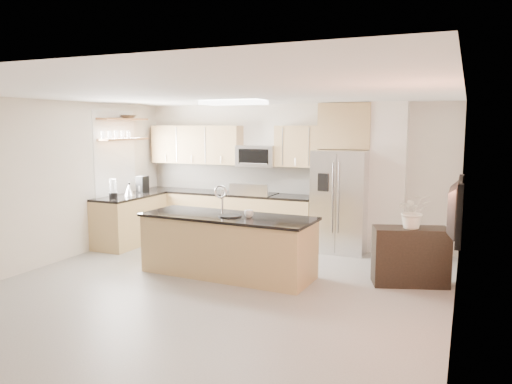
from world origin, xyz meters
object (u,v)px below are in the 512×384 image
at_px(coffee_maker, 142,185).
at_px(kettle, 129,190).
at_px(blender, 113,190).
at_px(microwave, 257,156).
at_px(refrigerator, 341,201).
at_px(bowl, 128,116).
at_px(television, 448,208).
at_px(range, 255,217).
at_px(credenza, 410,256).
at_px(island, 228,245).
at_px(platter, 230,216).
at_px(flower_vase, 414,202).
at_px(cup, 249,214).

bearing_deg(coffee_maker, kettle, -82.09).
height_order(blender, kettle, blender).
xyz_separation_m(microwave, refrigerator, (1.66, -0.17, -0.74)).
relative_size(microwave, bowl, 2.19).
relative_size(refrigerator, television, 1.65).
height_order(range, coffee_maker, coffee_maker).
bearing_deg(blender, credenza, -0.28).
xyz_separation_m(refrigerator, bowl, (-3.91, -0.75, 1.49)).
xyz_separation_m(microwave, island, (0.47, -2.23, -1.18)).
height_order(blender, television, television).
bearing_deg(island, refrigerator, 62.67).
distance_m(range, platter, 2.27).
bearing_deg(television, island, 71.52).
bearing_deg(flower_vase, range, 152.34).
height_order(cup, coffee_maker, coffee_maker).
bearing_deg(television, blender, 73.98).
height_order(platter, bowl, bowl).
bearing_deg(credenza, cup, 176.57).
bearing_deg(blender, flower_vase, -0.74).
bearing_deg(kettle, island, -21.26).
relative_size(microwave, kettle, 3.07).
distance_m(microwave, bowl, 2.54).
height_order(microwave, television, microwave).
relative_size(credenza, platter, 3.00).
bearing_deg(refrigerator, credenza, -48.04).
distance_m(range, bowl, 3.05).
bearing_deg(microwave, range, -90.00).
bearing_deg(island, platter, -38.60).
height_order(coffee_maker, television, television).
relative_size(cup, coffee_maker, 0.42).
distance_m(blender, coffee_maker, 0.89).
bearing_deg(range, flower_vase, -27.66).
xyz_separation_m(cup, television, (2.69, -1.00, 0.40)).
distance_m(island, flower_vase, 2.70).
xyz_separation_m(bowl, flower_vase, (5.27, -0.79, -1.21)).
xyz_separation_m(blender, kettle, (0.05, 0.38, -0.04)).
bearing_deg(cup, coffee_maker, 152.88).
distance_m(refrigerator, television, 3.62).
relative_size(credenza, cup, 7.57).
bearing_deg(blender, bowl, 103.60).
height_order(refrigerator, cup, refrigerator).
relative_size(range, credenza, 1.13).
xyz_separation_m(coffee_maker, television, (5.61, -2.49, 0.28)).
distance_m(island, kettle, 2.74).
distance_m(island, bowl, 3.58).
height_order(range, kettle, kettle).
xyz_separation_m(credenza, kettle, (-5.03, 0.41, 0.63)).
height_order(range, flower_vase, flower_vase).
relative_size(microwave, island, 0.29).
bearing_deg(island, bowl, 156.99).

